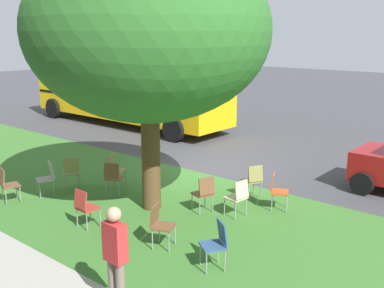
# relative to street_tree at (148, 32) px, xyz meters

# --- Properties ---
(ground) EXTENTS (80.00, 80.00, 0.00)m
(ground) POSITION_rel_street_tree_xyz_m (0.88, -3.16, -4.12)
(ground) COLOR #424247
(grass_verge) EXTENTS (48.00, 6.00, 0.01)m
(grass_verge) POSITION_rel_street_tree_xyz_m (0.88, 0.04, -4.11)
(grass_verge) COLOR #3D752D
(grass_verge) RESTS_ON ground
(street_tree) EXTENTS (5.42, 5.42, 6.13)m
(street_tree) POSITION_rel_street_tree_xyz_m (0.00, 0.00, 0.00)
(street_tree) COLOR brown
(street_tree) RESTS_ON ground
(chair_0) EXTENTS (0.56, 0.57, 0.88)m
(chair_0) POSITION_rel_street_tree_xyz_m (1.38, 0.00, -3.60)
(chair_0) COLOR brown
(chair_0) RESTS_ON ground
(chair_1) EXTENTS (0.53, 0.53, 0.88)m
(chair_1) POSITION_rel_street_tree_xyz_m (-1.16, -0.56, -3.60)
(chair_1) COLOR brown
(chair_1) RESTS_ON ground
(chair_2) EXTENTS (0.48, 0.47, 0.88)m
(chair_2) POSITION_rel_street_tree_xyz_m (-1.90, -0.86, -3.60)
(chair_2) COLOR beige
(chair_2) RESTS_ON ground
(chair_3) EXTENTS (0.55, 0.54, 0.88)m
(chair_3) POSITION_rel_street_tree_xyz_m (-1.60, 1.37, -3.60)
(chair_3) COLOR brown
(chair_3) RESTS_ON ground
(chair_4) EXTENTS (0.54, 0.53, 0.88)m
(chair_4) POSITION_rel_street_tree_xyz_m (1.94, -0.51, -3.60)
(chair_4) COLOR olive
(chair_4) RESTS_ON ground
(chair_5) EXTENTS (0.58, 0.58, 0.88)m
(chair_5) POSITION_rel_street_tree_xyz_m (-2.94, 1.34, -3.60)
(chair_5) COLOR #335184
(chair_5) RESTS_ON ground
(chair_6) EXTENTS (0.58, 0.57, 0.88)m
(chair_6) POSITION_rel_street_tree_xyz_m (2.62, 0.40, -3.60)
(chair_6) COLOR olive
(chair_6) RESTS_ON ground
(chair_7) EXTENTS (0.56, 0.55, 0.88)m
(chair_7) POSITION_rel_street_tree_xyz_m (-1.51, -2.11, -3.60)
(chair_7) COLOR olive
(chair_7) RESTS_ON ground
(chair_8) EXTENTS (0.54, 0.54, 0.88)m
(chair_8) POSITION_rel_street_tree_xyz_m (2.69, 1.09, -3.60)
(chair_8) COLOR #ADA393
(chair_8) RESTS_ON ground
(chair_9) EXTENTS (0.44, 0.44, 0.88)m
(chair_9) POSITION_rel_street_tree_xyz_m (0.25, 1.76, -3.60)
(chair_9) COLOR #B7332D
(chair_9) RESTS_ON ground
(chair_10) EXTENTS (0.56, 0.56, 0.88)m
(chair_10) POSITION_rel_street_tree_xyz_m (-2.35, -1.83, -3.60)
(chair_10) COLOR #C64C1E
(chair_10) RESTS_ON ground
(chair_11) EXTENTS (0.51, 0.52, 0.88)m
(chair_11) POSITION_rel_street_tree_xyz_m (2.96, 2.04, -3.60)
(chair_11) COLOR brown
(chair_11) RESTS_ON ground
(school_bus) EXTENTS (10.40, 2.80, 2.88)m
(school_bus) POSITION_rel_street_tree_xyz_m (8.19, -6.70, -2.36)
(school_bus) COLOR yellow
(school_bus) RESTS_ON ground
(pedestrian_0) EXTENTS (0.37, 0.22, 1.69)m
(pedestrian_0) POSITION_rel_street_tree_xyz_m (-2.61, 3.37, -3.19)
(pedestrian_0) COLOR #726659
(pedestrian_0) RESTS_ON ground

